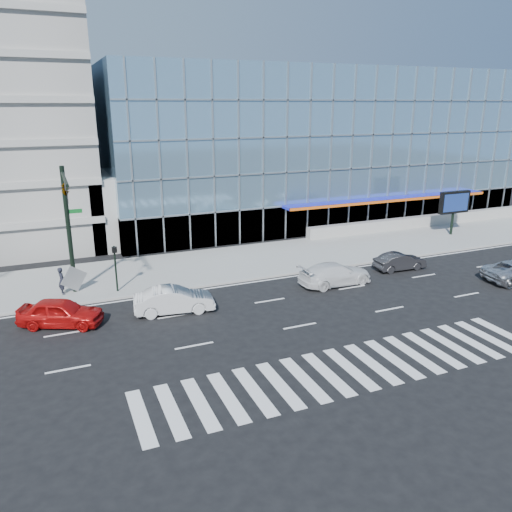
% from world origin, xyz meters
% --- Properties ---
extents(ground, '(160.00, 160.00, 0.00)m').
position_xyz_m(ground, '(0.00, 0.00, 0.00)').
color(ground, black).
rests_on(ground, ground).
extents(sidewalk, '(120.00, 8.00, 0.15)m').
position_xyz_m(sidewalk, '(0.00, 8.00, 0.07)').
color(sidewalk, gray).
rests_on(sidewalk, ground).
extents(theatre_building, '(42.00, 26.00, 15.00)m').
position_xyz_m(theatre_building, '(14.00, 26.00, 7.50)').
color(theatre_building, '#6F9AB9').
rests_on(theatre_building, ground).
extents(ramp_block, '(6.00, 8.00, 6.00)m').
position_xyz_m(ramp_block, '(-6.00, 18.00, 3.00)').
color(ramp_block, gray).
rests_on(ramp_block, ground).
extents(retaining_wall, '(30.00, 0.80, 1.00)m').
position_xyz_m(retaining_wall, '(24.00, 11.60, 0.65)').
color(retaining_wall, gray).
rests_on(retaining_wall, sidewalk).
extents(traffic_signal, '(1.14, 5.74, 8.00)m').
position_xyz_m(traffic_signal, '(-11.00, 4.57, 6.16)').
color(traffic_signal, black).
rests_on(traffic_signal, sidewalk).
extents(ped_signal_post, '(0.30, 0.33, 3.00)m').
position_xyz_m(ped_signal_post, '(-8.50, 4.94, 2.14)').
color(ped_signal_post, black).
rests_on(ped_signal_post, sidewalk).
extents(marquee_sign, '(3.20, 0.43, 4.00)m').
position_xyz_m(marquee_sign, '(22.00, 7.99, 3.07)').
color(marquee_sign, black).
rests_on(marquee_sign, sidewalk).
extents(white_suv, '(5.21, 2.29, 1.49)m').
position_xyz_m(white_suv, '(5.27, 0.99, 0.75)').
color(white_suv, silver).
rests_on(white_suv, ground).
extents(white_sedan, '(4.80, 2.23, 1.52)m').
position_xyz_m(white_sedan, '(-5.87, 0.55, 0.76)').
color(white_sedan, silver).
rests_on(white_sedan, ground).
extents(dark_sedan, '(3.92, 1.51, 1.27)m').
position_xyz_m(dark_sedan, '(11.27, 1.80, 0.64)').
color(dark_sedan, black).
rests_on(dark_sedan, ground).
extents(red_sedan, '(4.87, 3.50, 1.54)m').
position_xyz_m(red_sedan, '(-12.03, 1.15, 0.77)').
color(red_sedan, '#B60E0E').
rests_on(red_sedan, ground).
extents(pedestrian, '(0.53, 0.70, 1.74)m').
position_xyz_m(pedestrian, '(-11.75, 5.85, 1.02)').
color(pedestrian, black).
rests_on(pedestrian, sidewalk).
extents(tilted_panel, '(1.69, 0.76, 1.81)m').
position_xyz_m(tilted_panel, '(-11.02, 5.85, 1.06)').
color(tilted_panel, gray).
rests_on(tilted_panel, sidewalk).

